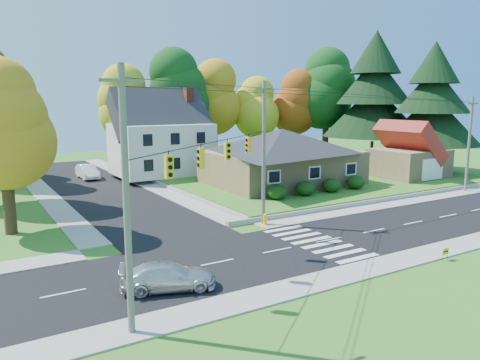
% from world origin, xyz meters
% --- Properties ---
extents(ground, '(120.00, 120.00, 0.00)m').
position_xyz_m(ground, '(0.00, 0.00, 0.00)').
color(ground, '#3D7923').
extents(road_main, '(90.00, 8.00, 0.02)m').
position_xyz_m(road_main, '(0.00, 0.00, 0.01)').
color(road_main, black).
rests_on(road_main, ground).
extents(road_cross, '(8.00, 44.00, 0.02)m').
position_xyz_m(road_cross, '(-8.00, 26.00, 0.01)').
color(road_cross, black).
rests_on(road_cross, ground).
extents(sidewalk_north, '(90.00, 2.00, 0.08)m').
position_xyz_m(sidewalk_north, '(0.00, 5.00, 0.04)').
color(sidewalk_north, '#9C9A90').
rests_on(sidewalk_north, ground).
extents(sidewalk_south, '(90.00, 2.00, 0.08)m').
position_xyz_m(sidewalk_south, '(0.00, -5.00, 0.04)').
color(sidewalk_south, '#9C9A90').
rests_on(sidewalk_south, ground).
extents(lawn, '(30.00, 30.00, 0.50)m').
position_xyz_m(lawn, '(13.00, 21.00, 0.25)').
color(lawn, '#3D7923').
rests_on(lawn, ground).
extents(ranch_house, '(14.60, 10.60, 5.40)m').
position_xyz_m(ranch_house, '(8.00, 16.00, 3.27)').
color(ranch_house, tan).
rests_on(ranch_house, lawn).
extents(colonial_house, '(10.40, 8.40, 9.60)m').
position_xyz_m(colonial_house, '(0.04, 28.00, 4.58)').
color(colonial_house, silver).
rests_on(colonial_house, lawn).
extents(garage, '(7.30, 6.30, 4.60)m').
position_xyz_m(garage, '(22.00, 11.99, 2.84)').
color(garage, tan).
rests_on(garage, lawn).
extents(hedge_row, '(10.70, 1.70, 1.27)m').
position_xyz_m(hedge_row, '(7.50, 9.80, 1.14)').
color(hedge_row, '#163A10').
rests_on(hedge_row, lawn).
extents(traffic_infrastructure, '(38.10, 10.66, 10.00)m').
position_xyz_m(traffic_infrastructure, '(-0.15, 1.35, 5.15)').
color(traffic_infrastructure, '#666059').
rests_on(traffic_infrastructure, ground).
extents(tree_lot_0, '(6.72, 6.72, 12.51)m').
position_xyz_m(tree_lot_0, '(-2.00, 34.00, 8.31)').
color(tree_lot_0, '#3F2A19').
rests_on(tree_lot_0, lawn).
extents(tree_lot_1, '(7.84, 7.84, 14.60)m').
position_xyz_m(tree_lot_1, '(4.00, 33.00, 9.61)').
color(tree_lot_1, '#3F2A19').
rests_on(tree_lot_1, lawn).
extents(tree_lot_2, '(7.28, 7.28, 13.56)m').
position_xyz_m(tree_lot_2, '(10.00, 34.00, 8.96)').
color(tree_lot_2, '#3F2A19').
rests_on(tree_lot_2, lawn).
extents(tree_lot_3, '(6.16, 6.16, 11.47)m').
position_xyz_m(tree_lot_3, '(16.00, 33.00, 7.65)').
color(tree_lot_3, '#3F2A19').
rests_on(tree_lot_3, lawn).
extents(tree_lot_4, '(6.72, 6.72, 12.51)m').
position_xyz_m(tree_lot_4, '(22.00, 32.00, 8.31)').
color(tree_lot_4, '#3F2A19').
rests_on(tree_lot_4, lawn).
extents(tree_lot_5, '(8.40, 8.40, 15.64)m').
position_xyz_m(tree_lot_5, '(26.00, 30.00, 10.27)').
color(tree_lot_5, '#3F2A19').
rests_on(tree_lot_5, lawn).
extents(conifer_east_a, '(12.80, 12.80, 16.96)m').
position_xyz_m(conifer_east_a, '(27.00, 22.00, 9.39)').
color(conifer_east_a, '#3F2A19').
rests_on(conifer_east_a, lawn).
extents(conifer_east_b, '(11.20, 11.20, 14.84)m').
position_xyz_m(conifer_east_b, '(28.00, 14.00, 8.28)').
color(conifer_east_b, '#3F2A19').
rests_on(conifer_east_b, lawn).
extents(tree_west_0, '(6.16, 6.16, 11.47)m').
position_xyz_m(tree_west_0, '(-17.00, 12.00, 7.15)').
color(tree_west_0, '#3F2A19').
rests_on(tree_west_0, ground).
extents(silver_sedan, '(4.75, 3.13, 1.28)m').
position_xyz_m(silver_sedan, '(-11.71, -2.06, 0.66)').
color(silver_sedan, silver).
rests_on(silver_sedan, road_main).
extents(white_car, '(1.72, 4.78, 1.57)m').
position_xyz_m(white_car, '(-7.40, 31.59, 0.80)').
color(white_car, white).
rests_on(white_car, road_cross).
extents(fire_hydrant, '(0.49, 0.38, 0.86)m').
position_xyz_m(fire_hydrant, '(-1.51, 4.95, 0.41)').
color(fire_hydrant, '#FFC500').
rests_on(fire_hydrant, ground).
extents(yard_sign, '(0.54, 0.05, 0.67)m').
position_xyz_m(yard_sign, '(2.97, -6.14, 0.48)').
color(yard_sign, black).
rests_on(yard_sign, ground).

